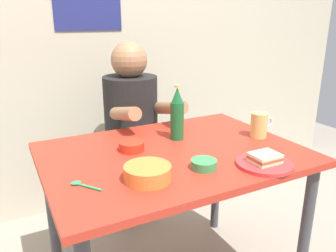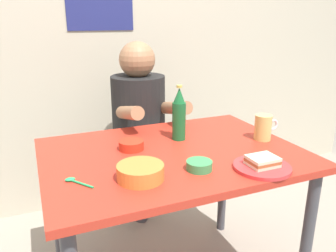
# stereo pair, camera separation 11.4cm
# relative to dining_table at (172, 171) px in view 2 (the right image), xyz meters

# --- Properties ---
(wall_back) EXTENTS (4.40, 0.09, 2.60)m
(wall_back) POSITION_rel_dining_table_xyz_m (-0.00, 1.05, 0.65)
(wall_back) COLOR #BCB299
(wall_back) RESTS_ON ground
(dining_table) EXTENTS (1.10, 0.80, 0.74)m
(dining_table) POSITION_rel_dining_table_xyz_m (0.00, 0.00, 0.00)
(dining_table) COLOR #B72D1E
(dining_table) RESTS_ON ground
(stool) EXTENTS (0.34, 0.34, 0.45)m
(stool) POSITION_rel_dining_table_xyz_m (0.05, 0.63, -0.30)
(stool) COLOR #4C4C51
(stool) RESTS_ON ground
(person_seated) EXTENTS (0.33, 0.56, 0.72)m
(person_seated) POSITION_rel_dining_table_xyz_m (0.05, 0.62, 0.12)
(person_seated) COLOR black
(person_seated) RESTS_ON stool
(plate_orange) EXTENTS (0.22, 0.22, 0.01)m
(plate_orange) POSITION_rel_dining_table_xyz_m (0.25, -0.30, 0.10)
(plate_orange) COLOR red
(plate_orange) RESTS_ON dining_table
(sandwich) EXTENTS (0.11, 0.09, 0.04)m
(sandwich) POSITION_rel_dining_table_xyz_m (0.25, -0.30, 0.13)
(sandwich) COLOR beige
(sandwich) RESTS_ON plate_orange
(beer_mug) EXTENTS (0.13, 0.08, 0.12)m
(beer_mug) POSITION_rel_dining_table_xyz_m (0.46, -0.03, 0.15)
(beer_mug) COLOR #D1BC66
(beer_mug) RESTS_ON dining_table
(beer_bottle) EXTENTS (0.06, 0.06, 0.26)m
(beer_bottle) POSITION_rel_dining_table_xyz_m (0.09, 0.13, 0.21)
(beer_bottle) COLOR #19602D
(beer_bottle) RESTS_ON dining_table
(sauce_bowl_chili) EXTENTS (0.11, 0.11, 0.04)m
(sauce_bowl_chili) POSITION_rel_dining_table_xyz_m (-0.16, 0.09, 0.12)
(sauce_bowl_chili) COLOR red
(sauce_bowl_chili) RESTS_ON dining_table
(dip_bowl_green) EXTENTS (0.10, 0.10, 0.03)m
(dip_bowl_green) POSITION_rel_dining_table_xyz_m (0.02, -0.21, 0.11)
(dip_bowl_green) COLOR #388C4C
(dip_bowl_green) RESTS_ON dining_table
(soup_bowl_orange) EXTENTS (0.17, 0.17, 0.05)m
(soup_bowl_orange) POSITION_rel_dining_table_xyz_m (-0.21, -0.20, 0.12)
(soup_bowl_orange) COLOR orange
(soup_bowl_orange) RESTS_ON dining_table
(spoon) EXTENTS (0.09, 0.10, 0.01)m
(spoon) POSITION_rel_dining_table_xyz_m (-0.43, -0.13, 0.10)
(spoon) COLOR #26A559
(spoon) RESTS_ON dining_table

